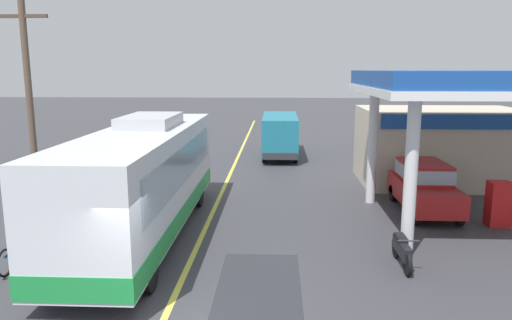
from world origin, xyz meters
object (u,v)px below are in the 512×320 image
coach_bus_main (144,182)px  minibus_opposing_lane (280,132)px  cyclist_on_shoulder (16,239)px  motorcycle_parked_forecourt (402,250)px  car_at_pump (424,184)px  pedestrian_near_pump (435,176)px

coach_bus_main → minibus_opposing_lane: size_ratio=1.80×
coach_bus_main → cyclist_on_shoulder: size_ratio=6.07×
minibus_opposing_lane → motorcycle_parked_forecourt: bearing=-78.9°
car_at_pump → cyclist_on_shoulder: (-12.18, -5.65, -0.23)m
car_at_pump → pedestrian_near_pump: car_at_pump is taller
car_at_pump → minibus_opposing_lane: 12.32m
motorcycle_parked_forecourt → pedestrian_near_pump: pedestrian_near_pump is taller
car_at_pump → cyclist_on_shoulder: size_ratio=2.31×
minibus_opposing_lane → motorcycle_parked_forecourt: (3.18, -16.26, -1.03)m
cyclist_on_shoulder → pedestrian_near_pump: size_ratio=1.10×
car_at_pump → minibus_opposing_lane: minibus_opposing_lane is taller
car_at_pump → cyclist_on_shoulder: bearing=-155.1°
coach_bus_main → minibus_opposing_lane: bearing=73.3°
coach_bus_main → car_at_pump: coach_bus_main is taller
pedestrian_near_pump → coach_bus_main: bearing=-155.6°
cyclist_on_shoulder → pedestrian_near_pump: bearing=29.3°
car_at_pump → minibus_opposing_lane: size_ratio=0.69×
minibus_opposing_lane → pedestrian_near_pump: (6.16, -9.42, -0.54)m
cyclist_on_shoulder → pedestrian_near_pump: (13.12, 7.37, 0.15)m
car_at_pump → motorcycle_parked_forecourt: car_at_pump is taller
minibus_opposing_lane → pedestrian_near_pump: size_ratio=3.69×
coach_bus_main → car_at_pump: bearing=17.6°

